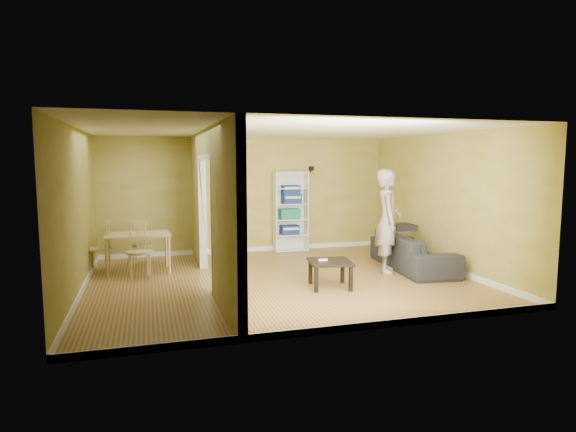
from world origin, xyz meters
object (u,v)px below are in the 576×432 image
object	(u,v)px
coffee_table	(330,265)
bookshelf	(290,211)
chair_left	(99,248)
chair_near	(139,250)
sofa	(413,246)
person	(388,212)
dining_table	(138,238)
chair_far	(142,243)

from	to	relation	value
coffee_table	bookshelf	bearing A→B (deg)	84.82
chair_left	chair_near	world-z (taller)	chair_near
coffee_table	sofa	bearing A→B (deg)	22.88
sofa	chair_near	xyz separation A→B (m)	(-5.07, 0.67, 0.06)
sofa	person	world-z (taller)	person
bookshelf	coffee_table	xyz separation A→B (m)	(-0.30, -3.34, -0.54)
person	bookshelf	world-z (taller)	person
person	chair_near	bearing A→B (deg)	102.87
dining_table	bookshelf	bearing A→B (deg)	20.76
chair_near	chair_left	bearing A→B (deg)	135.13
chair_far	coffee_table	bearing A→B (deg)	146.28
person	chair_far	bearing A→B (deg)	89.31
coffee_table	dining_table	bearing A→B (deg)	145.85
coffee_table	chair_near	distance (m)	3.39
person	sofa	bearing A→B (deg)	-55.74
person	chair_far	xyz separation A→B (m)	(-4.43, 1.94, -0.70)
chair_near	bookshelf	bearing A→B (deg)	22.19
dining_table	sofa	bearing A→B (deg)	-13.25
sofa	bookshelf	distance (m)	3.06
dining_table	chair_left	xyz separation A→B (m)	(-0.70, 0.05, -0.16)
person	dining_table	bearing A→B (deg)	96.57
chair_left	chair_near	size ratio (longest dim) A/B	0.97
sofa	chair_left	world-z (taller)	chair_left
coffee_table	chair_left	distance (m)	4.30
sofa	bookshelf	world-z (taller)	bookshelf
chair_left	chair_far	bearing A→B (deg)	135.17
chair_left	chair_near	xyz separation A→B (m)	(0.72, -0.58, 0.01)
sofa	chair_left	xyz separation A→B (m)	(-5.79, 1.25, 0.05)
sofa	chair_far	size ratio (longest dim) A/B	2.64
bookshelf	dining_table	world-z (taller)	bookshelf
chair_far	chair_left	bearing A→B (deg)	45.38
coffee_table	chair_near	world-z (taller)	chair_near
chair_left	bookshelf	bearing A→B (deg)	114.77
coffee_table	chair_near	size ratio (longest dim) A/B	0.67
chair_left	chair_far	distance (m)	0.94
person	dining_table	world-z (taller)	person
bookshelf	dining_table	distance (m)	3.59
sofa	person	bearing A→B (deg)	107.40
chair_near	coffee_table	bearing A→B (deg)	-33.17
chair_near	person	bearing A→B (deg)	-16.31
coffee_table	chair_left	bearing A→B (deg)	150.51
bookshelf	dining_table	bearing A→B (deg)	-159.24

